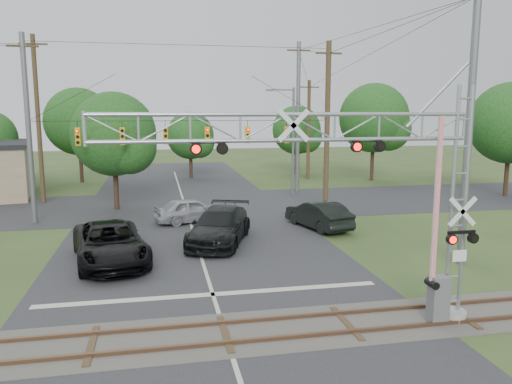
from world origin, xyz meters
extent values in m
plane|color=#364921|center=(0.00, 0.00, 0.00)|extent=(160.00, 160.00, 0.00)
cube|color=#2A2A2D|center=(0.00, 10.00, 0.01)|extent=(14.00, 90.00, 0.02)
cube|color=#2A2A2D|center=(0.00, 24.00, 0.01)|extent=(90.00, 12.00, 0.02)
cube|color=#49453F|center=(0.00, 2.00, 0.02)|extent=(90.00, 3.20, 0.05)
cube|color=brown|center=(0.00, 1.28, 0.09)|extent=(90.00, 0.12, 0.14)
cube|color=brown|center=(0.00, 2.72, 0.09)|extent=(90.00, 0.12, 0.14)
cylinder|color=#969691|center=(7.58, 1.70, 0.16)|extent=(0.96, 0.96, 0.32)
cube|color=silver|center=(7.53, 1.38, 2.30)|extent=(0.48, 0.03, 0.38)
cube|color=slate|center=(6.94, 1.49, 0.80)|extent=(0.59, 0.48, 1.61)
cube|color=red|center=(6.67, 1.49, 4.07)|extent=(0.15, 0.10, 5.36)
cylinder|color=slate|center=(-9.50, 20.00, 5.75)|extent=(0.32, 0.32, 11.50)
cylinder|color=#3A2E1B|center=(9.50, 20.00, 5.75)|extent=(0.36, 0.36, 11.50)
cylinder|color=black|center=(0.00, 20.00, 6.30)|extent=(19.00, 0.03, 0.03)
cube|color=#ECA110|center=(-6.67, 20.00, 5.35)|extent=(0.30, 0.30, 1.10)
cube|color=#ECA110|center=(-4.00, 20.00, 5.35)|extent=(0.30, 0.30, 1.10)
cube|color=#ECA110|center=(-1.33, 20.00, 5.35)|extent=(0.30, 0.30, 1.10)
cube|color=#ECA110|center=(1.33, 20.00, 5.35)|extent=(0.30, 0.30, 1.10)
cube|color=#ECA110|center=(4.00, 20.00, 5.35)|extent=(0.30, 0.30, 1.10)
cube|color=#ECA110|center=(6.67, 20.00, 5.35)|extent=(0.30, 0.30, 1.10)
imported|color=black|center=(-4.15, 10.53, 0.91)|extent=(4.21, 7.01, 1.82)
imported|color=black|center=(1.21, 13.01, 0.92)|extent=(4.54, 6.80, 1.83)
imported|color=#A0A2A8|center=(0.11, 18.30, 0.78)|extent=(4.92, 3.00, 1.57)
imported|color=black|center=(7.39, 15.21, 0.83)|extent=(3.01, 5.30, 1.65)
cylinder|color=slate|center=(8.88, 26.33, 4.38)|extent=(0.19, 0.19, 8.76)
cylinder|color=slate|center=(7.91, 26.33, 8.57)|extent=(1.95, 0.12, 0.12)
cube|color=slate|center=(6.93, 26.33, 8.52)|extent=(0.58, 0.24, 0.15)
cylinder|color=#3A2E1B|center=(-10.49, 27.37, 6.21)|extent=(0.34, 0.34, 12.42)
cube|color=#3A2E1B|center=(-10.49, 27.37, 11.72)|extent=(2.00, 0.12, 0.12)
cylinder|color=slate|center=(9.90, 28.57, 6.29)|extent=(0.34, 0.34, 12.58)
cube|color=#3A2E1B|center=(9.90, 28.57, 11.88)|extent=(2.00, 0.12, 0.12)
cylinder|color=slate|center=(11.56, 7.24, 6.20)|extent=(0.34, 0.34, 12.40)
cylinder|color=#3A2E1B|center=(13.24, 36.25, 4.98)|extent=(0.34, 0.34, 9.97)
cube|color=#3A2E1B|center=(13.24, 36.25, 9.27)|extent=(2.00, 0.12, 0.12)
cylinder|color=#342217|center=(-9.21, 38.42, 2.10)|extent=(0.36, 0.36, 4.19)
sphere|color=#134417|center=(-9.21, 38.42, 5.91)|extent=(6.48, 6.48, 6.48)
cylinder|color=#342217|center=(-4.81, 23.55, 1.89)|extent=(0.36, 0.36, 3.78)
sphere|color=#134417|center=(-4.81, 23.55, 5.33)|extent=(5.84, 5.84, 5.84)
cylinder|color=#342217|center=(1.53, 39.26, 1.57)|extent=(0.36, 0.36, 3.14)
sphere|color=#134417|center=(1.53, 39.26, 4.42)|extent=(4.85, 4.85, 4.85)
cylinder|color=#342217|center=(13.26, 40.72, 1.72)|extent=(0.36, 0.36, 3.44)
sphere|color=#134417|center=(13.26, 40.72, 4.85)|extent=(5.32, 5.32, 5.32)
cylinder|color=#342217|center=(19.26, 34.03, 2.21)|extent=(0.36, 0.36, 4.42)
sphere|color=#134417|center=(19.26, 34.03, 6.23)|extent=(6.83, 6.83, 6.83)
cylinder|color=#342217|center=(26.09, 23.12, 2.12)|extent=(0.36, 0.36, 4.23)
sphere|color=#134417|center=(26.09, 23.12, 5.97)|extent=(6.54, 6.54, 6.54)
camera|label=1|loc=(-1.93, -12.52, 6.90)|focal=35.00mm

